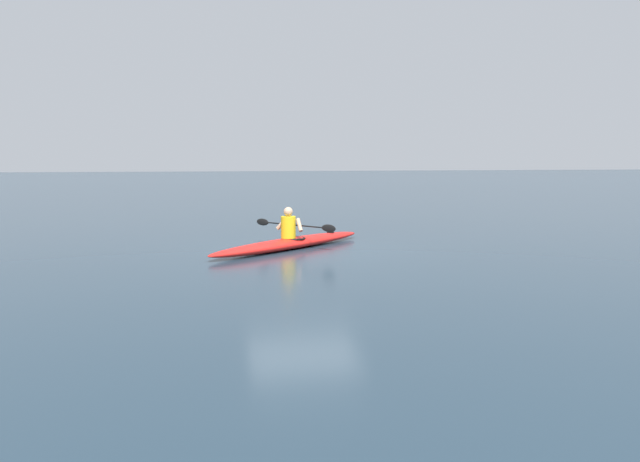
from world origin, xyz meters
name	(u,v)px	position (x,y,z in m)	size (l,w,h in m)	color
ground_plane	(303,252)	(0.00, 0.00, 0.00)	(160.00, 160.00, 0.00)	#233847
kayak	(291,243)	(0.20, -0.55, 0.13)	(4.27, 3.67, 0.25)	red
kayaker	(289,225)	(0.24, -0.52, 0.56)	(1.60, 1.94, 0.72)	yellow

